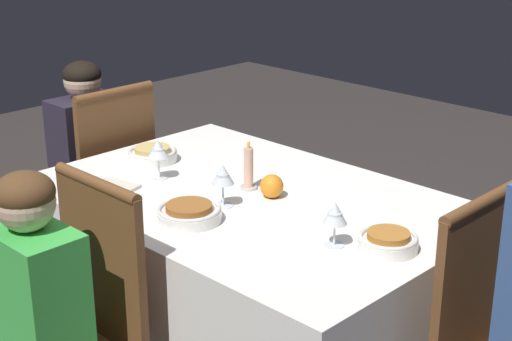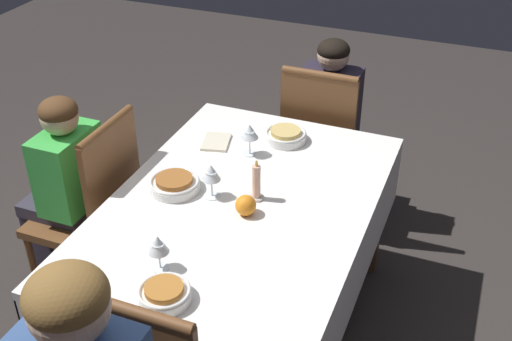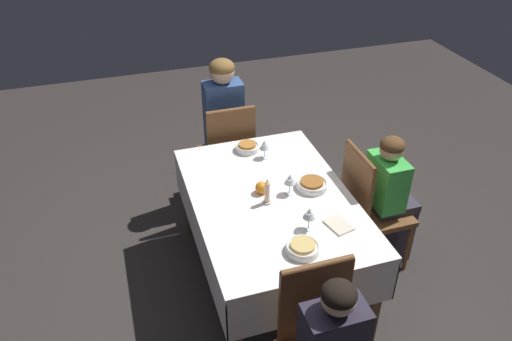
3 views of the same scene
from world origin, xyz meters
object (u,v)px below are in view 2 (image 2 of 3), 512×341
(person_child_dark, at_px, (332,119))
(bowl_west, at_px, (287,136))
(bowl_south, at_px, (175,184))
(chair_south, at_px, (95,207))
(wine_glass_east, at_px, (158,245))
(wine_glass_south, at_px, (211,174))
(bowl_east, at_px, (164,294))
(dining_table, at_px, (241,222))
(person_child_green, at_px, (62,190))
(candle_centerpiece, at_px, (256,184))
(orange_fruit, at_px, (246,205))
(wine_glass_west, at_px, (250,132))
(chair_west, at_px, (322,141))
(napkin_red_folded, at_px, (216,142))

(person_child_dark, bearing_deg, bowl_west, 84.94)
(bowl_south, bearing_deg, chair_south, -93.64)
(wine_glass_east, height_order, wine_glass_south, wine_glass_south)
(bowl_east, relative_size, wine_glass_east, 1.26)
(bowl_west, bearing_deg, person_child_dark, 174.94)
(wine_glass_east, bearing_deg, bowl_south, -158.12)
(person_child_dark, bearing_deg, dining_table, 87.04)
(person_child_green, bearing_deg, bowl_south, 87.39)
(chair_south, height_order, wine_glass_south, chair_south)
(chair_south, height_order, bowl_south, chair_south)
(bowl_east, xyz_separation_m, wine_glass_east, (-0.13, -0.09, 0.07))
(candle_centerpiece, bearing_deg, person_child_green, -87.85)
(bowl_east, distance_m, orange_fruit, 0.53)
(bowl_east, xyz_separation_m, wine_glass_west, (-0.93, -0.09, 0.08))
(wine_glass_east, height_order, candle_centerpiece, candle_centerpiece)
(wine_glass_east, bearing_deg, chair_south, -127.68)
(chair_west, xyz_separation_m, napkin_red_folded, (0.56, -0.34, 0.22))
(bowl_south, xyz_separation_m, candle_centerpiece, (-0.06, 0.33, 0.04))
(chair_west, xyz_separation_m, orange_fruit, (1.01, -0.01, 0.26))
(person_child_green, xyz_separation_m, orange_fruit, (0.07, 0.93, 0.21))
(chair_south, bearing_deg, napkin_red_folded, 131.07)
(chair_west, bearing_deg, candle_centerpiece, 89.28)
(wine_glass_west, relative_size, napkin_red_folded, 0.81)
(bowl_west, relative_size, napkin_red_folded, 1.04)
(dining_table, distance_m, person_child_dark, 1.12)
(chair_west, distance_m, wine_glass_west, 0.70)
(candle_centerpiece, bearing_deg, napkin_red_folded, -135.67)
(bowl_south, height_order, orange_fruit, orange_fruit)
(chair_south, distance_m, candle_centerpiece, 0.81)
(person_child_green, relative_size, orange_fruit, 12.86)
(chair_west, distance_m, orange_fruit, 1.04)
(chair_south, xyz_separation_m, bowl_south, (0.03, 0.43, 0.25))
(wine_glass_east, xyz_separation_m, bowl_west, (-0.98, 0.11, -0.07))
(dining_table, relative_size, bowl_east, 8.49)
(chair_west, distance_m, bowl_south, 1.05)
(dining_table, bearing_deg, wine_glass_south, -88.01)
(person_child_green, relative_size, napkin_red_folded, 5.71)
(wine_glass_west, bearing_deg, chair_south, -60.72)
(wine_glass_south, distance_m, orange_fruit, 0.19)
(chair_west, height_order, wine_glass_east, chair_west)
(chair_west, relative_size, wine_glass_west, 6.56)
(person_child_green, xyz_separation_m, wine_glass_west, (-0.34, 0.77, 0.28))
(person_child_dark, height_order, wine_glass_west, person_child_dark)
(dining_table, bearing_deg, wine_glass_east, -12.82)
(person_child_green, height_order, candle_centerpiece, person_child_green)
(chair_south, xyz_separation_m, chair_west, (-0.93, 0.77, 0.00))
(bowl_south, distance_m, orange_fruit, 0.33)
(chair_west, relative_size, bowl_south, 4.70)
(bowl_south, bearing_deg, bowl_west, 151.97)
(wine_glass_east, xyz_separation_m, bowl_south, (-0.44, -0.18, -0.07))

